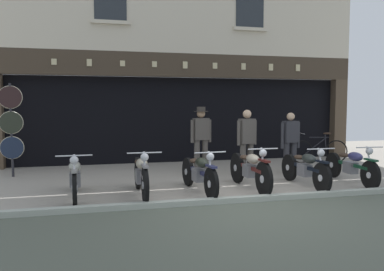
% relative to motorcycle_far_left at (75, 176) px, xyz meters
% --- Properties ---
extents(ground, '(23.11, 22.00, 0.18)m').
position_rel_motorcycle_far_left_xyz_m(ground, '(3.06, -2.11, -0.45)').
color(ground, gray).
extents(shop_facade, '(11.41, 4.42, 6.46)m').
position_rel_motorcycle_far_left_xyz_m(shop_facade, '(3.06, 5.87, 1.32)').
color(shop_facade, black).
rests_on(shop_facade, ground).
extents(motorcycle_far_left, '(0.62, 1.97, 0.90)m').
position_rel_motorcycle_far_left_xyz_m(motorcycle_far_left, '(0.00, 0.00, 0.00)').
color(motorcycle_far_left, black).
rests_on(motorcycle_far_left, ground).
extents(motorcycle_left, '(0.62, 1.98, 0.93)m').
position_rel_motorcycle_far_left_xyz_m(motorcycle_left, '(1.24, -0.12, 0.02)').
color(motorcycle_left, black).
rests_on(motorcycle_left, ground).
extents(motorcycle_center_left, '(0.62, 2.01, 0.91)m').
position_rel_motorcycle_far_left_xyz_m(motorcycle_center_left, '(2.40, -0.12, 0.00)').
color(motorcycle_center_left, black).
rests_on(motorcycle_center_left, ground).
extents(motorcycle_center, '(0.62, 2.08, 0.94)m').
position_rel_motorcycle_far_left_xyz_m(motorcycle_center, '(3.52, -0.06, 0.02)').
color(motorcycle_center, black).
rests_on(motorcycle_center, ground).
extents(motorcycle_center_right, '(0.62, 1.97, 0.90)m').
position_rel_motorcycle_far_left_xyz_m(motorcycle_center_right, '(4.77, -0.11, 0.00)').
color(motorcycle_center_right, black).
rests_on(motorcycle_center_right, ground).
extents(motorcycle_right, '(0.62, 2.03, 0.90)m').
position_rel_motorcycle_far_left_xyz_m(motorcycle_right, '(5.98, -0.02, -0.00)').
color(motorcycle_right, black).
rests_on(motorcycle_right, ground).
extents(salesman_left, '(0.56, 0.36, 1.72)m').
position_rel_motorcycle_far_left_xyz_m(salesman_left, '(3.00, 1.92, 0.55)').
color(salesman_left, '#47423D').
rests_on(salesman_left, ground).
extents(shopkeeper_center, '(0.55, 0.30, 1.65)m').
position_rel_motorcycle_far_left_xyz_m(shopkeeper_center, '(4.03, 1.40, 0.50)').
color(shopkeeper_center, '#47423D').
rests_on(shopkeeper_center, ground).
extents(salesman_right, '(0.56, 0.27, 1.57)m').
position_rel_motorcycle_far_left_xyz_m(salesman_right, '(5.25, 1.47, 0.45)').
color(salesman_right, '#2D2D33').
rests_on(salesman_right, ground).
extents(tyre_sign_pole, '(0.56, 0.06, 2.29)m').
position_rel_motorcycle_far_left_xyz_m(tyre_sign_pole, '(-1.60, 2.68, 0.90)').
color(tyre_sign_pole, '#232328').
rests_on(tyre_sign_pole, ground).
extents(advert_board_near, '(0.66, 0.03, 0.97)m').
position_rel_motorcycle_far_left_xyz_m(advert_board_near, '(4.58, 4.27, 1.41)').
color(advert_board_near, beige).
extents(leaning_bicycle, '(1.76, 0.56, 0.94)m').
position_rel_motorcycle_far_left_xyz_m(leaning_bicycle, '(7.05, 2.98, -0.04)').
color(leaning_bicycle, black).
rests_on(leaning_bicycle, ground).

